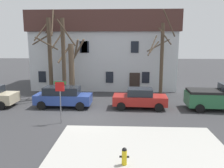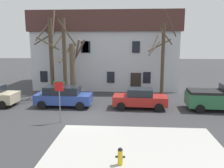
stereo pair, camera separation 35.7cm
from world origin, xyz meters
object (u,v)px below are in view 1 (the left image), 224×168
object	(u,v)px
tree_bare_end	(161,57)
street_sign_pole	(60,94)
tree_bare_far	(72,67)
building_main	(106,50)
bicycle_leaning	(63,92)
tree_bare_near	(49,54)
car_red_sedan	(140,98)
car_blue_wagon	(63,97)
fire_hydrant	(124,156)
pickup_truck_green	(220,97)
tree_bare_mid	(63,56)

from	to	relation	value
tree_bare_end	street_sign_pole	xyz separation A→B (m)	(-7.73, -7.87, -1.91)
tree_bare_far	building_main	bearing A→B (deg)	65.06
tree_bare_end	street_sign_pole	bearing A→B (deg)	-134.50
street_sign_pole	bicycle_leaning	bearing A→B (deg)	103.78
building_main	bicycle_leaning	distance (m)	8.38
tree_bare_near	car_red_sedan	xyz separation A→B (m)	(8.76, -4.70, -3.34)
tree_bare_near	street_sign_pole	world-z (taller)	tree_bare_near
building_main	street_sign_pole	size ratio (longest dim) A/B	5.81
building_main	car_blue_wagon	world-z (taller)	building_main
car_blue_wagon	fire_hydrant	world-z (taller)	car_blue_wagon
tree_bare_near	tree_bare_end	xyz separation A→B (m)	(11.03, -0.63, -0.28)
car_blue_wagon	car_red_sedan	distance (m)	6.30
tree_bare_far	bicycle_leaning	distance (m)	2.68
tree_bare_near	tree_bare_end	world-z (taller)	tree_bare_end
building_main	tree_bare_end	distance (m)	8.78
building_main	fire_hydrant	bearing A→B (deg)	-83.41
bicycle_leaning	tree_bare_near	bearing A→B (deg)	165.47
tree_bare_near	bicycle_leaning	xyz separation A→B (m)	(1.30, -0.34, -3.80)
street_sign_pole	tree_bare_far	bearing A→B (deg)	96.98
tree_bare_end	tree_bare_near	bearing A→B (deg)	176.71
tree_bare_far	bicycle_leaning	bearing A→B (deg)	-178.64
building_main	pickup_truck_green	distance (m)	14.96
street_sign_pole	bicycle_leaning	world-z (taller)	street_sign_pole
tree_bare_near	tree_bare_far	size ratio (longest dim) A/B	1.42
street_sign_pole	car_red_sedan	bearing A→B (deg)	34.82
tree_bare_mid	pickup_truck_green	bearing A→B (deg)	-14.92
tree_bare_near	fire_hydrant	xyz separation A→B (m)	(7.47, -13.84, -3.64)
building_main	tree_bare_near	distance (m)	7.87
building_main	tree_bare_end	xyz separation A→B (m)	(5.84, -6.54, -0.48)
car_blue_wagon	car_red_sedan	size ratio (longest dim) A/B	1.06
tree_bare_near	tree_bare_mid	size ratio (longest dim) A/B	0.96
building_main	tree_bare_far	distance (m)	7.03
fire_hydrant	car_blue_wagon	bearing A→B (deg)	118.69
building_main	tree_bare_near	bearing A→B (deg)	-131.29
tree_bare_far	bicycle_leaning	xyz separation A→B (m)	(-1.00, -0.02, -2.48)
fire_hydrant	street_sign_pole	world-z (taller)	street_sign_pole
car_blue_wagon	car_red_sedan	world-z (taller)	car_blue_wagon
fire_hydrant	bicycle_leaning	size ratio (longest dim) A/B	0.45
tree_bare_far	fire_hydrant	xyz separation A→B (m)	(5.18, -13.53, -2.33)
car_blue_wagon	bicycle_leaning	size ratio (longest dim) A/B	2.68
car_red_sedan	fire_hydrant	xyz separation A→B (m)	(-1.29, -9.14, -0.30)
tree_bare_near	tree_bare_far	world-z (taller)	tree_bare_near
tree_bare_near	tree_bare_mid	distance (m)	2.09
tree_bare_mid	pickup_truck_green	distance (m)	14.19
building_main	tree_bare_far	size ratio (longest dim) A/B	2.90
tree_bare_mid	tree_bare_far	distance (m)	1.62
fire_hydrant	street_sign_pole	xyz separation A→B (m)	(-4.17, 5.34, 1.45)
building_main	bicycle_leaning	bearing A→B (deg)	-121.94
tree_bare_far	street_sign_pole	world-z (taller)	tree_bare_far
pickup_truck_green	bicycle_leaning	xyz separation A→B (m)	(-13.79, 4.45, -0.64)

